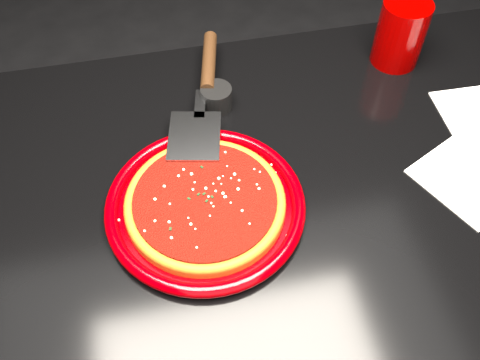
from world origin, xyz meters
name	(u,v)px	position (x,y,z in m)	size (l,w,h in m)	color
table	(247,310)	(0.00, 0.00, 0.38)	(1.20, 0.80, 0.75)	black
plate	(205,205)	(-0.07, 0.01, 0.76)	(0.30, 0.30, 0.02)	#710002
pizza_crust	(205,204)	(-0.07, 0.01, 0.76)	(0.24, 0.24, 0.01)	#8D4611
pizza_crust_rim	(205,202)	(-0.07, 0.01, 0.77)	(0.24, 0.24, 0.02)	#8D4611
pizza_sauce	(205,200)	(-0.07, 0.01, 0.78)	(0.22, 0.22, 0.01)	maroon
parmesan_dusting	(205,198)	(-0.07, 0.01, 0.78)	(0.21, 0.21, 0.01)	beige
basil_flecks	(205,198)	(-0.07, 0.01, 0.78)	(0.19, 0.19, 0.00)	black
pizza_server	(204,94)	(-0.03, 0.22, 0.79)	(0.10, 0.36, 0.03)	silver
cup	(401,33)	(0.35, 0.28, 0.81)	(0.09, 0.09, 0.12)	#860000
napkin_a	(469,177)	(0.36, -0.01, 0.75)	(0.15, 0.15, 0.00)	silver
napkin_b	(477,115)	(0.43, 0.11, 0.75)	(0.12, 0.13, 0.00)	silver
ramekin	(216,98)	(-0.01, 0.23, 0.77)	(0.05, 0.05, 0.04)	black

